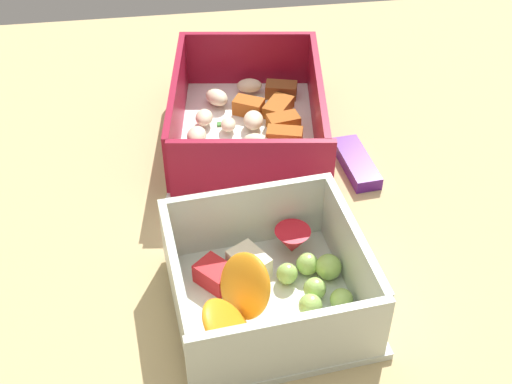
# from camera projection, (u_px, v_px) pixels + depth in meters

# --- Properties ---
(table_surface) EXTENTS (0.80, 0.80, 0.02)m
(table_surface) POSITION_uv_depth(u_px,v_px,m) (256.00, 230.00, 0.57)
(table_surface) COLOR tan
(table_surface) RESTS_ON ground
(pasta_container) EXTENTS (0.21, 0.16, 0.06)m
(pasta_container) POSITION_uv_depth(u_px,v_px,m) (248.00, 120.00, 0.65)
(pasta_container) COLOR white
(pasta_container) RESTS_ON table_surface
(fruit_bowl) EXTENTS (0.15, 0.15, 0.06)m
(fruit_bowl) POSITION_uv_depth(u_px,v_px,m) (267.00, 286.00, 0.48)
(fruit_bowl) COLOR silver
(fruit_bowl) RESTS_ON table_surface
(candy_bar) EXTENTS (0.07, 0.03, 0.01)m
(candy_bar) POSITION_uv_depth(u_px,v_px,m) (356.00, 163.00, 0.62)
(candy_bar) COLOR #51197A
(candy_bar) RESTS_ON table_surface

